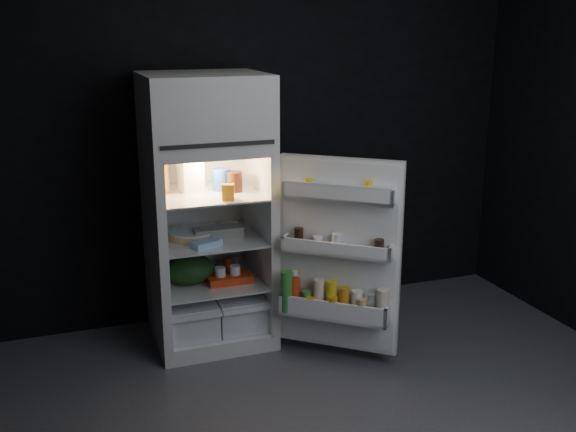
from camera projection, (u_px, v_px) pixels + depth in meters
name	position (u px, v px, depth m)	size (l,w,h in m)	color
floor	(347.00, 427.00, 3.59)	(4.00, 3.40, 0.00)	#54545A
wall_back	(251.00, 130.00, 4.76)	(4.00, 0.00, 2.70)	black
refrigerator	(206.00, 202.00, 4.38)	(0.76, 0.71, 1.78)	white
fridge_door	(337.00, 260.00, 4.12)	(0.68, 0.60, 1.22)	white
milk_jug	(190.00, 173.00, 4.34)	(0.14, 0.14, 0.24)	white
mayo_jar	(221.00, 179.00, 4.38)	(0.12, 0.12, 0.14)	#2044B0
jam_jar	(235.00, 182.00, 4.34)	(0.10, 0.10, 0.13)	black
amber_bottle	(163.00, 176.00, 4.29)	(0.08, 0.08, 0.22)	#C06E1E
small_carton	(228.00, 192.00, 4.13)	(0.08, 0.06, 0.10)	orange
egg_carton	(218.00, 233.00, 4.38)	(0.32, 0.12, 0.07)	gray
pie	(192.00, 234.00, 4.40)	(0.32, 0.32, 0.04)	tan
flat_package	(206.00, 244.00, 4.21)	(0.19, 0.09, 0.04)	#99C2EC
wrapped_pkg	(229.00, 227.00, 4.55)	(0.12, 0.10, 0.05)	beige
produce_bag	(189.00, 269.00, 4.41)	(0.33, 0.28, 0.20)	#193815
yogurt_tray	(229.00, 279.00, 4.44)	(0.29, 0.16, 0.05)	red
small_can_red	(228.00, 264.00, 4.66)	(0.06, 0.06, 0.09)	red
small_can_silver	(235.00, 262.00, 4.69)	(0.07, 0.07, 0.09)	silver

